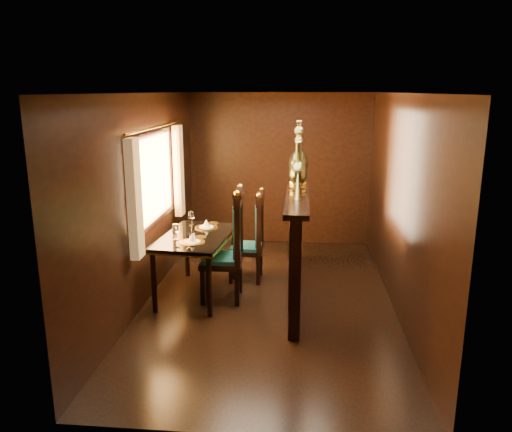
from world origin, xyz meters
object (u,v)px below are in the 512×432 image
object	(u,v)px
peacock_left	(298,162)
peacock_right	(299,152)
chair_left	(232,242)
chair_right	(255,234)
dining_table	(196,241)

from	to	relation	value
peacock_left	peacock_right	xyz separation A→B (m)	(0.00, 0.52, 0.06)
chair_left	chair_right	bearing A→B (deg)	70.45
dining_table	peacock_left	bearing A→B (deg)	5.33
chair_right	peacock_left	size ratio (longest dim) A/B	1.80
dining_table	chair_right	xyz separation A→B (m)	(0.68, 0.57, -0.06)
peacock_right	chair_right	bearing A→B (deg)	174.20
peacock_left	chair_left	bearing A→B (deg)	-173.11
dining_table	chair_left	distance (m)	0.48
dining_table	peacock_right	world-z (taller)	peacock_right
chair_right	dining_table	bearing A→B (deg)	-139.08
dining_table	peacock_right	distance (m)	1.71
chair_right	peacock_left	bearing A→B (deg)	-44.55
chair_left	peacock_right	bearing A→B (deg)	36.02
chair_left	peacock_right	xyz separation A→B (m)	(0.78, 0.61, 1.03)
chair_right	peacock_right	xyz separation A→B (m)	(0.57, -0.06, 1.11)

